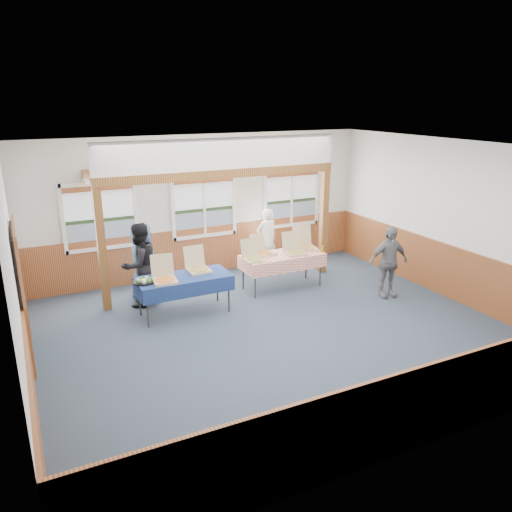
{
  "coord_description": "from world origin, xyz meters",
  "views": [
    {
      "loc": [
        -3.86,
        -7.09,
        3.97
      ],
      "look_at": [
        0.12,
        1.0,
        1.09
      ],
      "focal_mm": 35.0,
      "sensor_mm": 36.0,
      "label": 1
    }
  ],
  "objects_px": {
    "table_left": "(184,279)",
    "table_right": "(282,257)",
    "woman_white": "(266,239)",
    "woman_black": "(140,265)",
    "person_grey": "(388,262)",
    "man_blue": "(143,263)"
  },
  "relations": [
    {
      "from": "table_left",
      "to": "woman_white",
      "type": "relative_size",
      "value": 1.28
    },
    {
      "from": "woman_black",
      "to": "person_grey",
      "type": "bearing_deg",
      "value": 133.08
    },
    {
      "from": "woman_black",
      "to": "person_grey",
      "type": "xyz_separation_m",
      "value": [
        4.68,
        -1.78,
        -0.09
      ]
    },
    {
      "from": "woman_white",
      "to": "man_blue",
      "type": "xyz_separation_m",
      "value": [
        -3.12,
        -0.66,
        0.07
      ]
    },
    {
      "from": "woman_white",
      "to": "person_grey",
      "type": "height_order",
      "value": "person_grey"
    },
    {
      "from": "table_left",
      "to": "person_grey",
      "type": "xyz_separation_m",
      "value": [
        4.05,
        -1.0,
        0.05
      ]
    },
    {
      "from": "table_right",
      "to": "woman_black",
      "type": "height_order",
      "value": "woman_black"
    },
    {
      "from": "woman_black",
      "to": "table_right",
      "type": "bearing_deg",
      "value": 146.36
    },
    {
      "from": "woman_white",
      "to": "man_blue",
      "type": "distance_m",
      "value": 3.19
    },
    {
      "from": "woman_white",
      "to": "person_grey",
      "type": "relative_size",
      "value": 0.99
    },
    {
      "from": "table_left",
      "to": "woman_white",
      "type": "xyz_separation_m",
      "value": [
        2.59,
        1.63,
        0.05
      ]
    },
    {
      "from": "table_right",
      "to": "woman_white",
      "type": "height_order",
      "value": "woman_white"
    },
    {
      "from": "table_right",
      "to": "table_left",
      "type": "bearing_deg",
      "value": -156.89
    },
    {
      "from": "woman_white",
      "to": "man_blue",
      "type": "relative_size",
      "value": 0.92
    },
    {
      "from": "table_left",
      "to": "table_right",
      "type": "bearing_deg",
      "value": -9.41
    },
    {
      "from": "table_left",
      "to": "table_right",
      "type": "relative_size",
      "value": 1.01
    },
    {
      "from": "table_left",
      "to": "person_grey",
      "type": "bearing_deg",
      "value": -32.65
    },
    {
      "from": "woman_white",
      "to": "person_grey",
      "type": "bearing_deg",
      "value": 113.59
    },
    {
      "from": "woman_white",
      "to": "woman_black",
      "type": "height_order",
      "value": "woman_black"
    },
    {
      "from": "woman_white",
      "to": "table_left",
      "type": "bearing_deg",
      "value": 26.77
    },
    {
      "from": "table_right",
      "to": "woman_black",
      "type": "distance_m",
      "value": 3.0
    },
    {
      "from": "woman_black",
      "to": "woman_white",
      "type": "bearing_deg",
      "value": 168.7
    }
  ]
}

